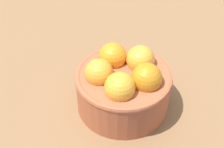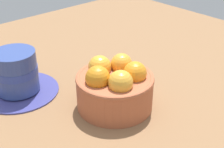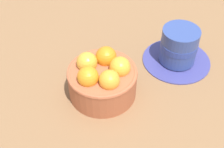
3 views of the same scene
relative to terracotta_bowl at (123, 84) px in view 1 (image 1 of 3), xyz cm
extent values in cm
cube|color=brown|center=(0.00, -0.03, -6.20)|extent=(115.19, 119.12, 3.63)
cylinder|color=#AD5938|center=(0.00, -0.03, -1.16)|extent=(14.37, 14.37, 6.45)
torus|color=#AD5938|center=(0.00, -0.03, 1.67)|extent=(14.57, 14.57, 1.00)
sphere|color=orange|center=(1.67, -3.28, 2.86)|extent=(4.19, 4.19, 4.19)
sphere|color=gold|center=(3.60, 0.54, 2.86)|extent=(4.39, 4.39, 4.39)
sphere|color=orange|center=(0.57, 3.57, 2.86)|extent=(4.49, 4.49, 4.49)
sphere|color=gold|center=(-3.25, 1.61, 2.86)|extent=(4.40, 4.40, 4.40)
sphere|color=orange|center=(-2.57, -2.62, 2.86)|extent=(4.34, 4.34, 4.34)
camera|label=1|loc=(35.58, 10.36, 35.25)|focal=53.95mm
camera|label=2|loc=(-36.89, 34.16, 30.61)|focal=50.70mm
camera|label=3|loc=(4.44, -45.33, 45.85)|focal=49.81mm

